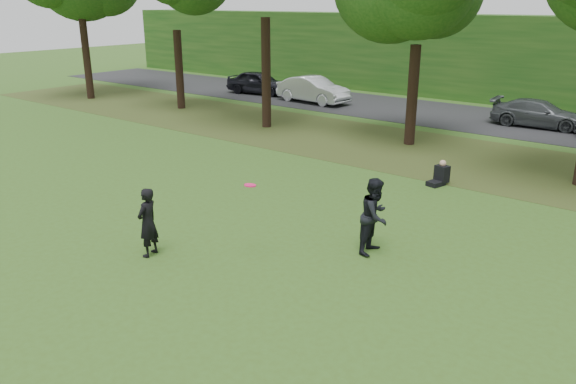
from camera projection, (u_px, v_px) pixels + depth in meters
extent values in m
plane|color=#355319|center=(239.00, 292.00, 11.81)|extent=(120.00, 120.00, 0.00)
cube|color=#3E3416|center=(470.00, 160.00, 21.50)|extent=(60.00, 7.00, 0.01)
cube|color=black|center=(531.00, 125.00, 27.46)|extent=(70.00, 7.00, 0.02)
cube|color=#184614|center=(569.00, 63.00, 31.12)|extent=(70.00, 3.00, 5.00)
imported|color=black|center=(148.00, 222.00, 13.23)|extent=(0.54, 0.70, 1.69)
imported|color=black|center=(375.00, 216.00, 13.39)|extent=(0.78, 0.97, 1.87)
imported|color=black|center=(259.00, 82.00, 36.41)|extent=(4.52, 2.29, 1.48)
imported|color=#B2B4BA|center=(313.00, 90.00, 33.29)|extent=(4.73, 1.96, 1.52)
imported|color=#404448|center=(539.00, 113.00, 26.92)|extent=(4.48, 2.03, 1.27)
cylinder|color=#FD1565|center=(250.00, 185.00, 12.54)|extent=(0.34, 0.34, 0.06)
cube|color=black|center=(436.00, 183.00, 18.53)|extent=(0.53, 0.64, 0.16)
cube|color=black|center=(442.00, 174.00, 18.59)|extent=(0.49, 0.44, 0.56)
sphere|color=tan|center=(443.00, 163.00, 18.48)|extent=(0.22, 0.22, 0.22)
cylinder|color=black|center=(87.00, 58.00, 34.23)|extent=(0.44, 0.44, 4.96)
cylinder|color=black|center=(179.00, 70.00, 31.15)|extent=(0.44, 0.44, 4.28)
cylinder|color=black|center=(266.00, 74.00, 26.35)|extent=(0.44, 0.44, 5.08)
cylinder|color=black|center=(412.00, 96.00, 23.25)|extent=(0.44, 0.44, 4.12)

